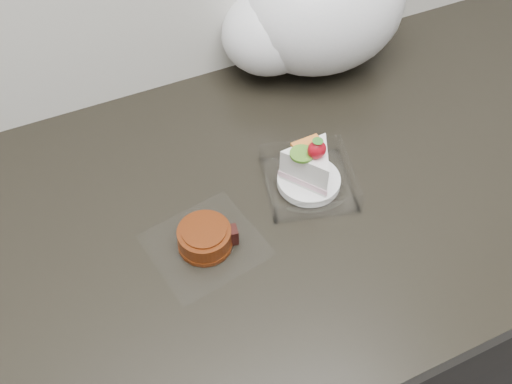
% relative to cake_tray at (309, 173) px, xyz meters
% --- Properties ---
extents(counter, '(2.04, 0.64, 0.90)m').
position_rel_cake_tray_xyz_m(counter, '(-0.14, 0.00, -0.48)').
color(counter, black).
rests_on(counter, ground).
extents(cake_tray, '(0.16, 0.16, 0.10)m').
position_rel_cake_tray_xyz_m(cake_tray, '(0.00, 0.00, 0.00)').
color(cake_tray, white).
rests_on(cake_tray, counter).
extents(mooncake_wrap, '(0.17, 0.16, 0.04)m').
position_rel_cake_tray_xyz_m(mooncake_wrap, '(-0.18, -0.04, -0.01)').
color(mooncake_wrap, white).
rests_on(mooncake_wrap, counter).
extents(plastic_bag, '(0.35, 0.26, 0.27)m').
position_rel_cake_tray_xyz_m(plastic_bag, '(0.14, 0.26, 0.08)').
color(plastic_bag, white).
rests_on(plastic_bag, counter).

